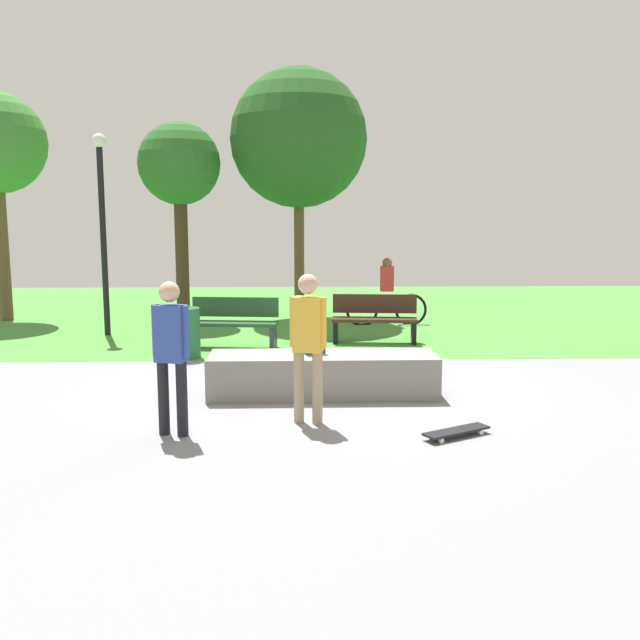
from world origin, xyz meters
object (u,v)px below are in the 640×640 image
object	(u,v)px
trash_bin	(184,333)
park_bench_near_lamppost	(375,318)
skateboard_by_ledge	(457,431)
park_bench_far_right	(234,321)
tree_broad_elm	(179,167)
tree_young_birch	(299,139)
skater_watching	(308,337)
concrete_ledge	(323,374)
backpack_on_ledge	(313,341)
cyclist_on_bicycle	(387,297)
lamp_post	(102,214)
skater_performing_trick	(171,347)

from	to	relation	value
trash_bin	park_bench_near_lamppost	bearing A→B (deg)	21.42
skateboard_by_ledge	park_bench_far_right	world-z (taller)	park_bench_far_right
park_bench_near_lamppost	tree_broad_elm	bearing A→B (deg)	144.74
tree_young_birch	trash_bin	xyz separation A→B (m)	(-1.95, -4.72, -3.74)
skater_watching	skateboard_by_ledge	bearing A→B (deg)	-19.71
concrete_ledge	backpack_on_ledge	size ratio (longest dim) A/B	9.44
tree_broad_elm	cyclist_on_bicycle	bearing A→B (deg)	-8.44
park_bench_far_right	lamp_post	bearing A→B (deg)	152.24
park_bench_far_right	cyclist_on_bicycle	xyz separation A→B (m)	(3.14, 2.61, 0.15)
backpack_on_ledge	lamp_post	distance (m)	6.53
tree_young_birch	cyclist_on_bicycle	distance (m)	4.20
skater_watching	park_bench_near_lamppost	bearing A→B (deg)	75.36
backpack_on_ledge	lamp_post	xyz separation A→B (m)	(-4.07, 4.80, 1.73)
park_bench_far_right	backpack_on_ledge	bearing A→B (deg)	-67.91
lamp_post	trash_bin	distance (m)	3.65
backpack_on_ledge	lamp_post	world-z (taller)	lamp_post
park_bench_near_lamppost	tree_young_birch	xyz separation A→B (m)	(-1.42, 3.40, 3.68)
park_bench_far_right	park_bench_near_lamppost	bearing A→B (deg)	8.79
concrete_ledge	cyclist_on_bicycle	bearing A→B (deg)	74.87
skater_watching	tree_young_birch	xyz separation A→B (m)	(-0.08, 8.51, 3.15)
tree_broad_elm	lamp_post	world-z (taller)	tree_broad_elm
park_bench_far_right	concrete_ledge	bearing A→B (deg)	-66.51
park_bench_far_right	trash_bin	size ratio (longest dim) A/B	1.94
concrete_ledge	skater_watching	xyz separation A→B (m)	(-0.21, -1.26, 0.73)
tree_broad_elm	lamp_post	xyz separation A→B (m)	(-1.23, -1.88, -1.04)
trash_bin	lamp_post	bearing A→B (deg)	129.74
skater_performing_trick	tree_broad_elm	world-z (taller)	tree_broad_elm
cyclist_on_bicycle	lamp_post	bearing A→B (deg)	-168.42
concrete_ledge	skater_performing_trick	world-z (taller)	skater_performing_trick
skateboard_by_ledge	cyclist_on_bicycle	world-z (taller)	cyclist_on_bicycle
backpack_on_ledge	park_bench_near_lamppost	distance (m)	4.00
concrete_ledge	tree_young_birch	size ratio (longest dim) A/B	0.52
tree_young_birch	park_bench_near_lamppost	bearing A→B (deg)	-67.30
skater_watching	skateboard_by_ledge	size ratio (longest dim) A/B	2.15
trash_bin	backpack_on_ledge	bearing A→B (deg)	-49.23
tree_young_birch	cyclist_on_bicycle	size ratio (longest dim) A/B	3.17
skater_performing_trick	trash_bin	distance (m)	4.27
skater_performing_trick	skateboard_by_ledge	distance (m)	3.20
park_bench_near_lamppost	skateboard_by_ledge	bearing A→B (deg)	-87.44
concrete_ledge	tree_young_birch	world-z (taller)	tree_young_birch
concrete_ledge	park_bench_near_lamppost	world-z (taller)	park_bench_near_lamppost
park_bench_far_right	skateboard_by_ledge	bearing A→B (deg)	-61.43
park_bench_near_lamppost	lamp_post	world-z (taller)	lamp_post
skater_watching	park_bench_far_right	distance (m)	4.91
skater_performing_trick	skateboard_by_ledge	xyz separation A→B (m)	(3.06, -0.17, -0.91)
tree_young_birch	concrete_ledge	bearing A→B (deg)	-87.65
skateboard_by_ledge	lamp_post	world-z (taller)	lamp_post
park_bench_near_lamppost	park_bench_far_right	size ratio (longest dim) A/B	1.00
concrete_ledge	park_bench_near_lamppost	distance (m)	4.02
concrete_ledge	skater_watching	world-z (taller)	skater_watching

